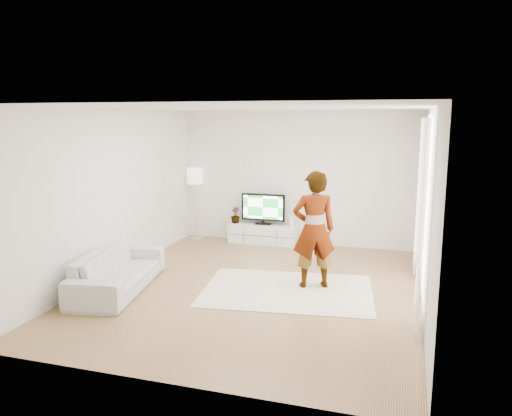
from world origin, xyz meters
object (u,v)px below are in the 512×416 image
(rug, at_px, (287,290))
(floor_lamp, at_px, (195,179))
(media_console, at_px, (263,234))
(television, at_px, (263,208))
(player, at_px, (314,230))
(sofa, at_px, (118,270))

(rug, relative_size, floor_lamp, 1.64)
(rug, bearing_deg, media_console, 113.59)
(media_console, distance_m, television, 0.56)
(rug, height_order, floor_lamp, floor_lamp)
(media_console, bearing_deg, television, 90.00)
(rug, distance_m, player, 1.03)
(television, xyz_separation_m, player, (1.54, -2.47, 0.17))
(rug, xyz_separation_m, sofa, (-2.55, -0.70, 0.31))
(rug, bearing_deg, floor_lamp, 135.41)
(sofa, bearing_deg, media_console, -31.59)
(player, height_order, sofa, player)
(television, relative_size, sofa, 0.44)
(sofa, bearing_deg, player, -81.04)
(rug, xyz_separation_m, floor_lamp, (-2.71, 2.67, 1.33))
(player, xyz_separation_m, sofa, (-2.89, -1.00, -0.62))
(television, bearing_deg, player, -58.07)
(television, distance_m, sofa, 3.75)
(television, relative_size, rug, 0.37)
(rug, distance_m, floor_lamp, 4.03)
(rug, distance_m, sofa, 2.66)
(media_console, height_order, floor_lamp, floor_lamp)
(sofa, distance_m, floor_lamp, 3.53)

